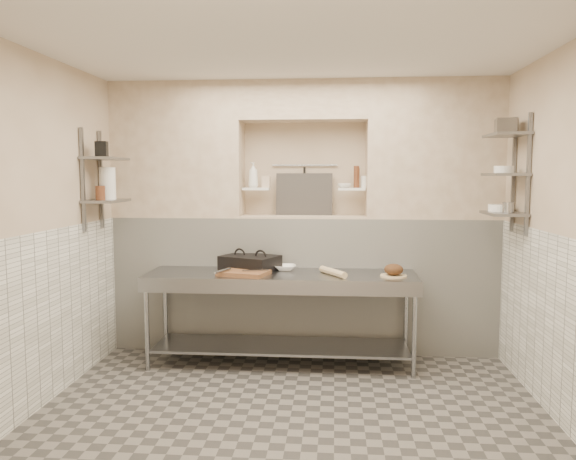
# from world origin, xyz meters

# --- Properties ---
(floor) EXTENTS (4.00, 3.90, 0.10)m
(floor) POSITION_xyz_m (0.00, 0.00, -0.05)
(floor) COLOR #65605A
(floor) RESTS_ON ground
(ceiling) EXTENTS (4.00, 3.90, 0.10)m
(ceiling) POSITION_xyz_m (0.00, 0.00, 2.85)
(ceiling) COLOR silver
(ceiling) RESTS_ON ground
(wall_left) EXTENTS (0.10, 3.90, 2.80)m
(wall_left) POSITION_xyz_m (-2.05, 0.00, 1.40)
(wall_left) COLOR beige
(wall_left) RESTS_ON ground
(wall_back) EXTENTS (4.00, 0.10, 2.80)m
(wall_back) POSITION_xyz_m (0.00, 2.00, 1.40)
(wall_back) COLOR beige
(wall_back) RESTS_ON ground
(wall_front) EXTENTS (4.00, 0.10, 2.80)m
(wall_front) POSITION_xyz_m (0.00, -2.00, 1.40)
(wall_front) COLOR beige
(wall_front) RESTS_ON ground
(backwall_lower) EXTENTS (4.00, 0.40, 1.40)m
(backwall_lower) POSITION_xyz_m (0.00, 1.75, 0.70)
(backwall_lower) COLOR white
(backwall_lower) RESTS_ON floor
(alcove_sill) EXTENTS (1.30, 0.40, 0.02)m
(alcove_sill) POSITION_xyz_m (0.00, 1.75, 1.41)
(alcove_sill) COLOR beige
(alcove_sill) RESTS_ON backwall_lower
(backwall_pillar_left) EXTENTS (1.35, 0.40, 1.40)m
(backwall_pillar_left) POSITION_xyz_m (-1.33, 1.75, 2.10)
(backwall_pillar_left) COLOR beige
(backwall_pillar_left) RESTS_ON backwall_lower
(backwall_pillar_right) EXTENTS (1.35, 0.40, 1.40)m
(backwall_pillar_right) POSITION_xyz_m (1.33, 1.75, 2.10)
(backwall_pillar_right) COLOR beige
(backwall_pillar_right) RESTS_ON backwall_lower
(backwall_header) EXTENTS (1.30, 0.40, 0.40)m
(backwall_header) POSITION_xyz_m (0.00, 1.75, 2.60)
(backwall_header) COLOR beige
(backwall_header) RESTS_ON backwall_lower
(wainscot_left) EXTENTS (0.02, 3.90, 1.40)m
(wainscot_left) POSITION_xyz_m (-1.99, 0.00, 0.70)
(wainscot_left) COLOR white
(wainscot_left) RESTS_ON floor
(wainscot_right) EXTENTS (0.02, 3.90, 1.40)m
(wainscot_right) POSITION_xyz_m (1.99, 0.00, 0.70)
(wainscot_right) COLOR white
(wainscot_right) RESTS_ON floor
(alcove_shelf_left) EXTENTS (0.28, 0.16, 0.02)m
(alcove_shelf_left) POSITION_xyz_m (-0.50, 1.75, 1.70)
(alcove_shelf_left) COLOR white
(alcove_shelf_left) RESTS_ON backwall_lower
(alcove_shelf_right) EXTENTS (0.28, 0.16, 0.02)m
(alcove_shelf_right) POSITION_xyz_m (0.50, 1.75, 1.70)
(alcove_shelf_right) COLOR white
(alcove_shelf_right) RESTS_ON backwall_lower
(utensil_rail) EXTENTS (0.70, 0.02, 0.02)m
(utensil_rail) POSITION_xyz_m (0.00, 1.92, 1.95)
(utensil_rail) COLOR gray
(utensil_rail) RESTS_ON wall_back
(hanging_steel) EXTENTS (0.02, 0.02, 0.30)m
(hanging_steel) POSITION_xyz_m (0.00, 1.90, 1.78)
(hanging_steel) COLOR black
(hanging_steel) RESTS_ON utensil_rail
(splash_panel) EXTENTS (0.60, 0.08, 0.45)m
(splash_panel) POSITION_xyz_m (0.00, 1.85, 1.64)
(splash_panel) COLOR #383330
(splash_panel) RESTS_ON alcove_sill
(shelf_rail_left_a) EXTENTS (0.03, 0.03, 0.95)m
(shelf_rail_left_a) POSITION_xyz_m (-1.98, 1.25, 1.80)
(shelf_rail_left_a) COLOR slate
(shelf_rail_left_a) RESTS_ON wall_left
(shelf_rail_left_b) EXTENTS (0.03, 0.03, 0.95)m
(shelf_rail_left_b) POSITION_xyz_m (-1.98, 0.85, 1.80)
(shelf_rail_left_b) COLOR slate
(shelf_rail_left_b) RESTS_ON wall_left
(wall_shelf_left_lower) EXTENTS (0.30, 0.50, 0.02)m
(wall_shelf_left_lower) POSITION_xyz_m (-1.84, 1.05, 1.60)
(wall_shelf_left_lower) COLOR slate
(wall_shelf_left_lower) RESTS_ON wall_left
(wall_shelf_left_upper) EXTENTS (0.30, 0.50, 0.03)m
(wall_shelf_left_upper) POSITION_xyz_m (-1.84, 1.05, 2.00)
(wall_shelf_left_upper) COLOR slate
(wall_shelf_left_upper) RESTS_ON wall_left
(shelf_rail_right_a) EXTENTS (0.03, 0.03, 1.05)m
(shelf_rail_right_a) POSITION_xyz_m (1.98, 1.25, 1.85)
(shelf_rail_right_a) COLOR slate
(shelf_rail_right_a) RESTS_ON wall_right
(shelf_rail_right_b) EXTENTS (0.03, 0.03, 1.05)m
(shelf_rail_right_b) POSITION_xyz_m (1.98, 0.85, 1.85)
(shelf_rail_right_b) COLOR slate
(shelf_rail_right_b) RESTS_ON wall_right
(wall_shelf_right_lower) EXTENTS (0.30, 0.50, 0.02)m
(wall_shelf_right_lower) POSITION_xyz_m (1.84, 1.05, 1.50)
(wall_shelf_right_lower) COLOR slate
(wall_shelf_right_lower) RESTS_ON wall_right
(wall_shelf_right_mid) EXTENTS (0.30, 0.50, 0.02)m
(wall_shelf_right_mid) POSITION_xyz_m (1.84, 1.05, 1.85)
(wall_shelf_right_mid) COLOR slate
(wall_shelf_right_mid) RESTS_ON wall_right
(wall_shelf_right_upper) EXTENTS (0.30, 0.50, 0.03)m
(wall_shelf_right_upper) POSITION_xyz_m (1.84, 1.05, 2.20)
(wall_shelf_right_upper) COLOR slate
(wall_shelf_right_upper) RESTS_ON wall_right
(prep_table) EXTENTS (2.60, 0.70, 0.90)m
(prep_table) POSITION_xyz_m (-0.19, 1.18, 0.64)
(prep_table) COLOR gray
(prep_table) RESTS_ON floor
(panini_press) EXTENTS (0.64, 0.57, 0.14)m
(panini_press) POSITION_xyz_m (-0.51, 1.37, 0.97)
(panini_press) COLOR black
(panini_press) RESTS_ON prep_table
(cutting_board) EXTENTS (0.51, 0.42, 0.04)m
(cutting_board) POSITION_xyz_m (-0.53, 1.07, 0.92)
(cutting_board) COLOR brown
(cutting_board) RESTS_ON prep_table
(knife_blade) EXTENTS (0.25, 0.10, 0.01)m
(knife_blade) POSITION_xyz_m (-0.42, 1.08, 0.95)
(knife_blade) COLOR gray
(knife_blade) RESTS_ON cutting_board
(tongs) EXTENTS (0.12, 0.25, 0.02)m
(tongs) POSITION_xyz_m (-0.71, 0.97, 0.96)
(tongs) COLOR gray
(tongs) RESTS_ON cutting_board
(mixing_bowl) EXTENTS (0.24, 0.24, 0.05)m
(mixing_bowl) POSITION_xyz_m (-0.16, 1.37, 0.93)
(mixing_bowl) COLOR white
(mixing_bowl) RESTS_ON prep_table
(rolling_pin) EXTENTS (0.27, 0.39, 0.06)m
(rolling_pin) POSITION_xyz_m (0.31, 1.13, 0.93)
(rolling_pin) COLOR beige
(rolling_pin) RESTS_ON prep_table
(bread_board) EXTENTS (0.25, 0.25, 0.01)m
(bread_board) POSITION_xyz_m (0.88, 1.11, 0.91)
(bread_board) COLOR beige
(bread_board) RESTS_ON prep_table
(bread_loaf) EXTENTS (0.18, 0.18, 0.11)m
(bread_loaf) POSITION_xyz_m (0.88, 1.11, 0.97)
(bread_loaf) COLOR #4C2D19
(bread_loaf) RESTS_ON bread_board
(bottle_soap) EXTENTS (0.13, 0.14, 0.26)m
(bottle_soap) POSITION_xyz_m (-0.53, 1.72, 1.84)
(bottle_soap) COLOR white
(bottle_soap) RESTS_ON alcove_shelf_left
(jar_alcove) EXTENTS (0.08, 0.08, 0.12)m
(jar_alcove) POSITION_xyz_m (-0.40, 1.76, 1.77)
(jar_alcove) COLOR beige
(jar_alcove) RESTS_ON alcove_shelf_left
(bowl_alcove) EXTENTS (0.17, 0.17, 0.04)m
(bowl_alcove) POSITION_xyz_m (0.43, 1.73, 1.73)
(bowl_alcove) COLOR white
(bowl_alcove) RESTS_ON alcove_shelf_right
(condiment_a) EXTENTS (0.06, 0.06, 0.21)m
(condiment_a) POSITION_xyz_m (0.55, 1.76, 1.82)
(condiment_a) COLOR #562D1A
(condiment_a) RESTS_ON alcove_shelf_right
(condiment_b) EXTENTS (0.06, 0.06, 0.23)m
(condiment_b) POSITION_xyz_m (0.55, 1.76, 1.83)
(condiment_b) COLOR #562D1A
(condiment_b) RESTS_ON alcove_shelf_right
(condiment_c) EXTENTS (0.07, 0.07, 0.12)m
(condiment_c) POSITION_xyz_m (0.63, 1.79, 1.77)
(condiment_c) COLOR white
(condiment_c) RESTS_ON alcove_shelf_right
(jug_left) EXTENTS (0.15, 0.15, 0.30)m
(jug_left) POSITION_xyz_m (-1.84, 1.08, 1.76)
(jug_left) COLOR white
(jug_left) RESTS_ON wall_shelf_left_lower
(jar_left) EXTENTS (0.09, 0.09, 0.13)m
(jar_left) POSITION_xyz_m (-1.84, 0.91, 1.68)
(jar_left) COLOR #562D1A
(jar_left) RESTS_ON wall_shelf_left_lower
(box_left_upper) EXTENTS (0.12, 0.12, 0.14)m
(box_left_upper) POSITION_xyz_m (-1.84, 0.97, 2.08)
(box_left_upper) COLOR black
(box_left_upper) RESTS_ON wall_shelf_left_upper
(bowl_right) EXTENTS (0.21, 0.21, 0.06)m
(bowl_right) POSITION_xyz_m (1.84, 1.17, 1.54)
(bowl_right) COLOR white
(bowl_right) RESTS_ON wall_shelf_right_lower
(canister_right) EXTENTS (0.10, 0.10, 0.10)m
(canister_right) POSITION_xyz_m (1.84, 0.92, 1.56)
(canister_right) COLOR gray
(canister_right) RESTS_ON wall_shelf_right_lower
(bowl_right_mid) EXTENTS (0.17, 0.17, 0.06)m
(bowl_right_mid) POSITION_xyz_m (1.84, 1.09, 1.89)
(bowl_right_mid) COLOR white
(bowl_right_mid) RESTS_ON wall_shelf_right_mid
(basket_right) EXTENTS (0.20, 0.23, 0.13)m
(basket_right) POSITION_xyz_m (1.84, 1.09, 2.28)
(basket_right) COLOR gray
(basket_right) RESTS_ON wall_shelf_right_upper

